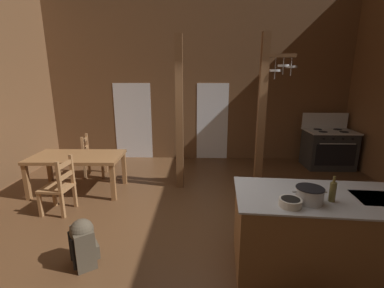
% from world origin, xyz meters
% --- Properties ---
extents(ground_plane, '(8.67, 8.09, 0.10)m').
position_xyz_m(ground_plane, '(0.00, 0.00, -0.05)').
color(ground_plane, brown).
extents(wall_back, '(8.67, 0.14, 4.62)m').
position_xyz_m(wall_back, '(0.00, 3.72, 2.31)').
color(wall_back, brown).
rests_on(wall_back, ground_plane).
extents(glazed_door_back_left, '(1.00, 0.01, 2.05)m').
position_xyz_m(glazed_door_back_left, '(-1.77, 3.64, 1.02)').
color(glazed_door_back_left, white).
rests_on(glazed_door_back_left, ground_plane).
extents(glazed_panel_back_right, '(0.84, 0.01, 2.05)m').
position_xyz_m(glazed_panel_back_right, '(0.39, 3.64, 1.02)').
color(glazed_panel_back_right, white).
rests_on(glazed_panel_back_right, ground_plane).
extents(kitchen_island, '(2.23, 1.12, 0.93)m').
position_xyz_m(kitchen_island, '(1.55, -0.73, 0.46)').
color(kitchen_island, olive).
rests_on(kitchen_island, ground_plane).
extents(stove_range, '(1.14, 0.82, 1.32)m').
position_xyz_m(stove_range, '(3.26, 2.99, 0.48)').
color(stove_range, '#292929').
rests_on(stove_range, ground_plane).
extents(support_post_with_pot_rack, '(0.64, 0.23, 2.97)m').
position_xyz_m(support_post_with_pot_rack, '(1.24, 1.47, 1.60)').
color(support_post_with_pot_rack, brown).
rests_on(support_post_with_pot_rack, ground_plane).
extents(support_post_center, '(0.14, 0.14, 2.97)m').
position_xyz_m(support_post_center, '(-0.34, 1.63, 1.49)').
color(support_post_center, brown).
rests_on(support_post_center, ground_plane).
extents(dining_table, '(1.72, 0.94, 0.74)m').
position_xyz_m(dining_table, '(-2.32, 1.35, 0.65)').
color(dining_table, olive).
rests_on(dining_table, ground_plane).
extents(ladderback_chair_near_window, '(0.51, 0.51, 0.95)m').
position_xyz_m(ladderback_chair_near_window, '(-2.38, 2.21, 0.45)').
color(ladderback_chair_near_window, '#9E7044').
rests_on(ladderback_chair_near_window, ground_plane).
extents(ladderback_chair_by_post, '(0.47, 0.47, 0.95)m').
position_xyz_m(ladderback_chair_by_post, '(-2.25, 0.52, 0.45)').
color(ladderback_chair_by_post, '#9E7044').
rests_on(ladderback_chair_by_post, ground_plane).
extents(backpack, '(0.38, 0.39, 0.60)m').
position_xyz_m(backpack, '(-1.32, -0.74, 0.31)').
color(backpack, '#4C4233').
rests_on(backpack, ground_plane).
extents(stockpot_on_counter, '(0.35, 0.28, 0.16)m').
position_xyz_m(stockpot_on_counter, '(1.20, -0.88, 1.01)').
color(stockpot_on_counter, silver).
rests_on(stockpot_on_counter, kitchen_island).
extents(mixing_bowl_on_counter, '(0.23, 0.23, 0.08)m').
position_xyz_m(mixing_bowl_on_counter, '(0.98, -0.98, 0.97)').
color(mixing_bowl_on_counter, silver).
rests_on(mixing_bowl_on_counter, kitchen_island).
extents(bottle_tall_on_counter, '(0.07, 0.07, 0.28)m').
position_xyz_m(bottle_tall_on_counter, '(1.45, -0.85, 1.04)').
color(bottle_tall_on_counter, brown).
rests_on(bottle_tall_on_counter, kitchen_island).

